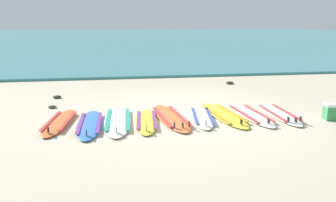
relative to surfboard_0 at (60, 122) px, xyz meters
name	(u,v)px	position (x,y,z in m)	size (l,w,h in m)	color
ground_plane	(187,114)	(2.98, 0.31, -0.04)	(80.00, 80.00, 0.00)	#C1B599
sea	(130,37)	(2.98, 35.56, 0.01)	(80.00, 60.00, 0.10)	teal
surfboard_0	(60,122)	(0.00, 0.00, 0.00)	(0.74, 2.15, 0.18)	orange
surfboard_1	(90,124)	(0.68, -0.26, 0.00)	(0.55, 2.18, 0.18)	#3875CC
surfboard_2	(118,120)	(1.30, -0.07, 0.00)	(0.68, 2.44, 0.18)	silver
surfboard_3	(146,121)	(1.94, -0.22, 0.00)	(0.65, 2.02, 0.18)	yellow
surfboard_4	(171,117)	(2.53, -0.01, 0.00)	(0.87, 2.43, 0.18)	orange
surfboard_5	(202,117)	(3.27, -0.10, 0.00)	(0.75, 1.99, 0.18)	white
surfboard_6	(223,115)	(3.82, 0.02, 0.00)	(0.87, 2.39, 0.18)	yellow
surfboard_7	(250,114)	(4.48, -0.06, 0.00)	(0.71, 2.21, 0.18)	silver
surfboard_8	(279,114)	(5.18, -0.11, 0.00)	(0.55, 2.09, 0.18)	white
cooler_box	(335,112)	(6.29, -0.64, 0.16)	(0.51, 0.40, 0.38)	#338C4C
seaweed_clump_near_shoreline	(230,83)	(5.32, 3.93, 0.01)	(0.28, 0.22, 0.10)	#2D381E
seaweed_clump_mid_sand	(52,107)	(-0.40, 1.41, 0.00)	(0.21, 0.17, 0.07)	#384723
seaweed_clump_by_the_boards	(57,97)	(-0.47, 2.56, 0.01)	(0.24, 0.20, 0.09)	#2D381E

